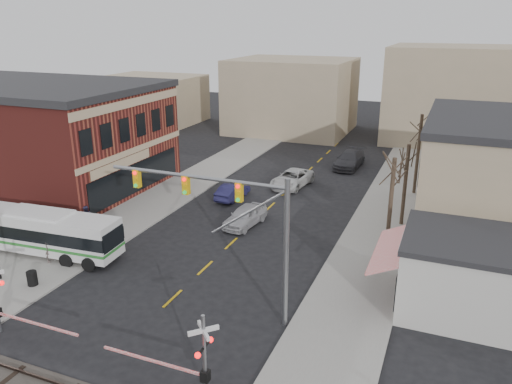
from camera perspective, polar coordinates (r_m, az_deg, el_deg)
ground at (r=28.06m, az=-11.68°, el=-13.81°), size 160.00×160.00×0.00m
sidewalk_west at (r=48.05m, az=-8.17°, el=0.70°), size 5.00×60.00×0.12m
sidewalk_east at (r=42.27m, az=14.80°, el=-2.37°), size 5.00×60.00×0.12m
brick_building at (r=54.85m, az=-26.75°, el=6.28°), size 30.40×15.40×9.60m
awning_shop at (r=29.36m, az=24.24°, el=-8.79°), size 9.74×6.20×4.30m
tree_east_a at (r=33.51m, az=15.08°, el=-1.79°), size 0.28×0.28×6.75m
tree_east_b at (r=39.22m, az=16.66°, el=0.77°), size 0.28×0.28×6.30m
tree_east_c at (r=46.76m, az=18.02°, el=4.11°), size 0.28×0.28×7.20m
transit_bus at (r=36.49m, az=-23.41°, el=-4.13°), size 11.45×3.30×2.91m
traffic_signal_mast at (r=25.19m, az=-2.45°, el=-2.63°), size 10.07×0.30×8.00m
rr_crossing_west at (r=28.22m, az=-27.15°, el=-10.86°), size 5.60×1.36×4.00m
rr_crossing_east at (r=21.74m, az=-6.94°, el=-18.09°), size 5.60×1.36×4.00m
trash_bin at (r=32.81m, az=-24.22°, el=-8.97°), size 0.60×0.60×0.88m
car_a at (r=38.41m, az=-1.25°, el=-2.73°), size 2.44×4.81×1.57m
car_b at (r=44.21m, az=-2.70°, el=0.11°), size 1.75×4.33×1.40m
car_c at (r=47.48m, az=4.13°, el=1.53°), size 3.28×5.89×1.56m
car_d at (r=54.56m, az=10.62°, el=3.66°), size 2.71×6.01×1.71m
pedestrian_near at (r=35.17m, az=-22.62°, el=-5.88°), size 0.65×0.82×1.95m
pedestrian_far at (r=39.44m, az=-18.72°, el=-2.80°), size 1.11×1.02×1.83m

